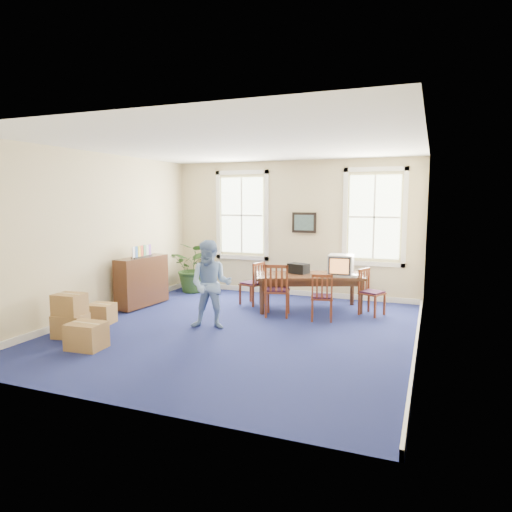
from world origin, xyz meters
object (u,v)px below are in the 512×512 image
(man, at_px, (211,285))
(potted_plant, at_px, (195,267))
(cardboard_boxes, at_px, (83,314))
(conference_table, at_px, (309,292))
(chair_near_left, at_px, (277,290))
(crt_tv, at_px, (341,265))
(credenza, at_px, (142,282))

(man, bearing_deg, potted_plant, 110.12)
(man, bearing_deg, cardboard_boxes, -158.74)
(conference_table, height_order, chair_near_left, chair_near_left)
(man, height_order, cardboard_boxes, man)
(crt_tv, distance_m, potted_plant, 3.82)
(credenza, distance_m, cardboard_boxes, 2.24)
(crt_tv, height_order, man, man)
(crt_tv, bearing_deg, potted_plant, 166.33)
(conference_table, xyz_separation_m, cardboard_boxes, (-3.02, -3.24, 0.02))
(conference_table, height_order, potted_plant, potted_plant)
(crt_tv, height_order, cardboard_boxes, crt_tv)
(crt_tv, bearing_deg, conference_table, -178.91)
(crt_tv, relative_size, chair_near_left, 0.50)
(conference_table, bearing_deg, credenza, 175.18)
(chair_near_left, height_order, credenza, chair_near_left)
(cardboard_boxes, bearing_deg, man, 34.96)
(conference_table, height_order, cardboard_boxes, cardboard_boxes)
(chair_near_left, distance_m, potted_plant, 3.04)
(chair_near_left, relative_size, potted_plant, 0.85)
(chair_near_left, xyz_separation_m, man, (-0.82, -1.27, 0.26))
(conference_table, relative_size, man, 1.38)
(crt_tv, distance_m, cardboard_boxes, 4.96)
(conference_table, xyz_separation_m, credenza, (-3.41, -1.04, 0.15))
(chair_near_left, height_order, man, man)
(conference_table, xyz_separation_m, crt_tv, (0.64, 0.05, 0.59))
(potted_plant, bearing_deg, chair_near_left, -29.10)
(chair_near_left, distance_m, cardboard_boxes, 3.59)
(chair_near_left, bearing_deg, crt_tv, -156.65)
(crt_tv, xyz_separation_m, man, (-1.91, -2.06, -0.17))
(credenza, distance_m, potted_plant, 1.80)
(potted_plant, bearing_deg, crt_tv, -10.36)
(crt_tv, height_order, potted_plant, potted_plant)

